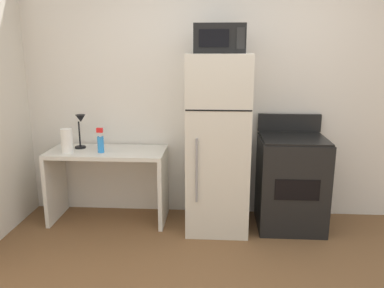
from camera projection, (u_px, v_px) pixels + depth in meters
name	position (u px, v px, depth m)	size (l,w,h in m)	color
wall_back_white	(230.00, 93.00, 4.05)	(5.00, 0.10, 2.60)	silver
desk	(108.00, 171.00, 3.99)	(1.18, 0.53, 0.75)	silver
desk_lamp	(80.00, 126.00, 3.95)	(0.14, 0.12, 0.35)	black
spray_bottle	(101.00, 143.00, 3.83)	(0.06, 0.06, 0.25)	#2D8CEA
paper_towel_roll	(67.00, 141.00, 3.81)	(0.11, 0.11, 0.24)	white
refrigerator	(218.00, 144.00, 3.78)	(0.59, 0.68, 1.71)	beige
microwave	(220.00, 39.00, 3.52)	(0.46, 0.35, 0.26)	black
oven_range	(291.00, 182.00, 3.86)	(0.64, 0.61, 1.10)	black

